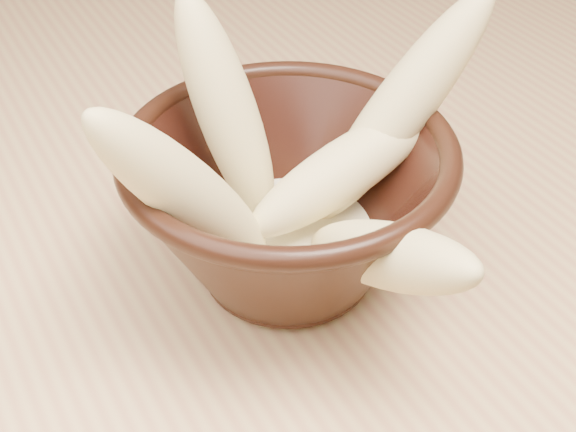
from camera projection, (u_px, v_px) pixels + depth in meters
name	position (u px, v px, depth m)	size (l,w,h in m)	color
table	(116.00, 266.00, 0.66)	(1.20, 0.80, 0.75)	tan
bowl	(288.00, 204.00, 0.50)	(0.20, 0.20, 0.11)	black
milk_puddle	(288.00, 238.00, 0.52)	(0.12, 0.12, 0.02)	#F5EEC5
banana_upright	(226.00, 110.00, 0.49)	(0.04, 0.04, 0.15)	#F5DB91
banana_left	(185.00, 191.00, 0.44)	(0.04, 0.04, 0.16)	#F5DB91
banana_right	(401.00, 108.00, 0.50)	(0.04, 0.04, 0.18)	#F5DB91
banana_across	(342.00, 171.00, 0.50)	(0.04, 0.04, 0.14)	#F5DB91
banana_front	(386.00, 255.00, 0.44)	(0.04, 0.04, 0.15)	#F5DB91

